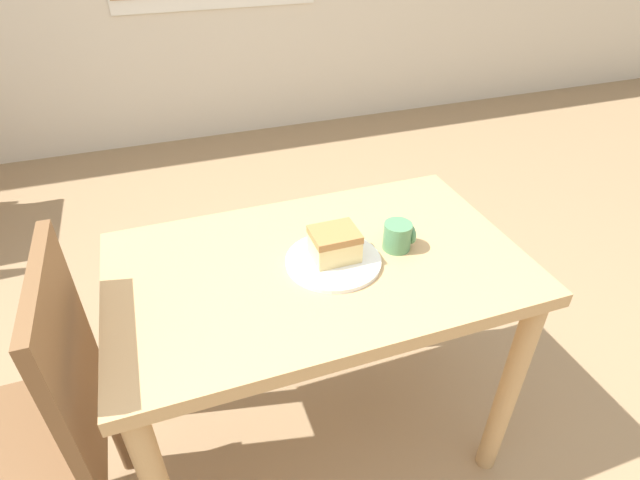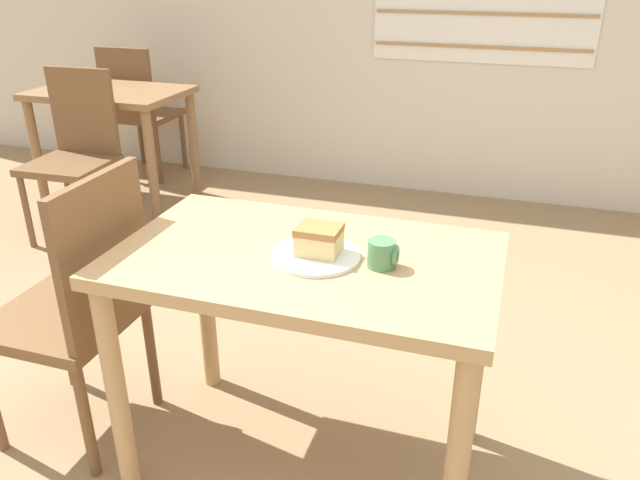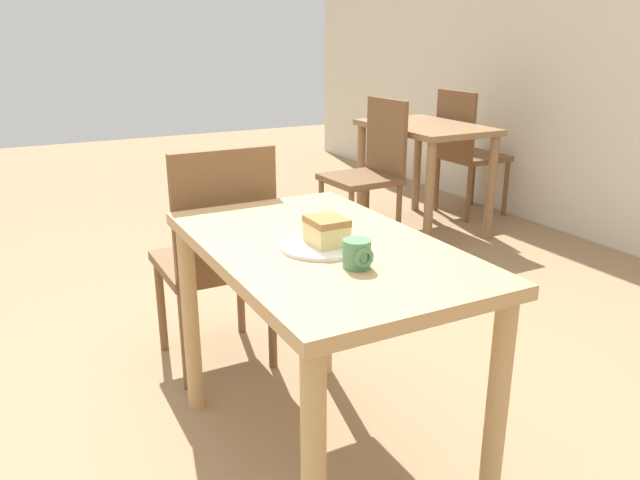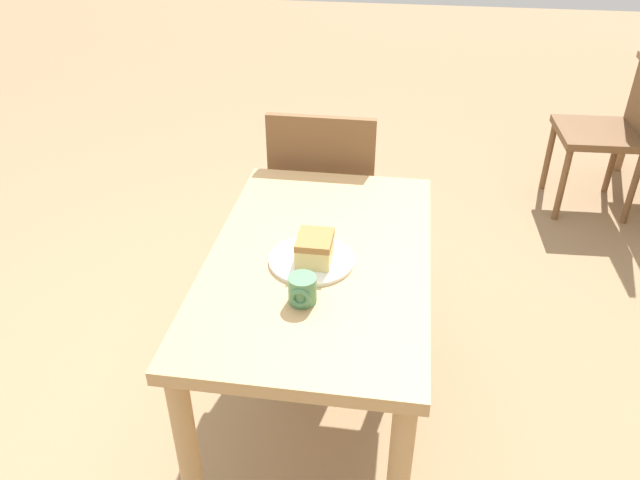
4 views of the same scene
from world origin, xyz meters
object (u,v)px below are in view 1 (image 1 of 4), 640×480
at_px(cake_slice, 335,244).
at_px(plate, 333,261).
at_px(dining_table_near, 318,297).
at_px(chair_near_window, 37,428).
at_px(coffee_mug, 398,236).

bearing_deg(cake_slice, plate, -121.78).
xyz_separation_m(dining_table_near, cake_slice, (0.04, -0.01, 0.18)).
bearing_deg(cake_slice, chair_near_window, -174.23).
bearing_deg(coffee_mug, chair_near_window, -175.62).
xyz_separation_m(dining_table_near, chair_near_window, (-0.74, -0.09, -0.13)).
relative_size(plate, cake_slice, 2.09).
height_order(plate, coffee_mug, coffee_mug).
height_order(plate, cake_slice, cake_slice).
xyz_separation_m(dining_table_near, coffee_mug, (0.23, -0.01, 0.16)).
distance_m(dining_table_near, plate, 0.14).
bearing_deg(chair_near_window, plate, 95.05).
distance_m(dining_table_near, chair_near_window, 0.76).
bearing_deg(dining_table_near, coffee_mug, -3.04).
relative_size(dining_table_near, cake_slice, 9.04).
height_order(chair_near_window, cake_slice, chair_near_window).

